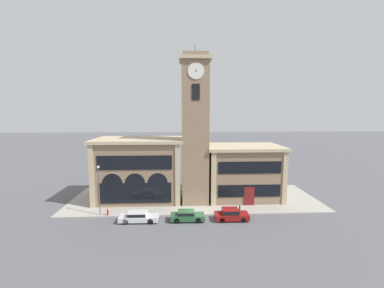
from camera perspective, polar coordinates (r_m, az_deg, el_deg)
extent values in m
plane|color=#56565B|center=(35.23, 1.16, -15.65)|extent=(300.00, 300.00, 0.00)
cube|color=#A39E93|center=(41.37, 0.53, -12.05)|extent=(37.95, 13.21, 0.15)
cube|color=#897056|center=(37.80, 0.67, 2.20)|extent=(3.85, 3.85, 20.82)
cube|color=tan|center=(38.41, 0.69, 18.21)|extent=(4.55, 4.55, 0.45)
cube|color=#897056|center=(38.52, 0.69, 18.98)|extent=(3.54, 3.54, 0.60)
cylinder|color=#4C4C51|center=(38.72, 0.70, 20.28)|extent=(0.10, 0.10, 1.20)
cylinder|color=silver|center=(36.15, 0.88, 15.96)|extent=(2.23, 0.10, 2.23)
cylinder|color=black|center=(36.08, 0.89, 15.98)|extent=(0.18, 0.04, 0.18)
cylinder|color=silver|center=(38.26, 3.75, 15.45)|extent=(0.10, 2.23, 2.23)
cylinder|color=black|center=(38.27, 3.86, 15.44)|extent=(0.04, 0.18, 0.18)
cube|color=black|center=(35.82, 0.87, 11.51)|extent=(1.08, 0.10, 2.20)
cube|color=#897056|center=(41.16, -11.62, -5.77)|extent=(12.75, 7.99, 9.16)
cube|color=tan|center=(40.39, -11.78, 0.89)|extent=(13.45, 8.69, 0.45)
cube|color=tan|center=(38.76, -21.45, -6.91)|extent=(0.70, 0.16, 9.16)
cube|color=tan|center=(36.73, -3.20, -7.18)|extent=(0.70, 0.16, 9.16)
cube|color=black|center=(36.86, -12.66, -4.08)|extent=(10.45, 0.10, 2.01)
cube|color=black|center=(37.93, -12.48, -10.61)|extent=(10.20, 0.10, 2.93)
cylinder|color=black|center=(38.18, -17.31, -8.36)|extent=(2.80, 0.06, 2.80)
cylinder|color=black|center=(37.51, -12.54, -8.48)|extent=(2.80, 0.06, 2.80)
cylinder|color=black|center=(37.11, -7.63, -8.55)|extent=(2.80, 0.06, 2.80)
cube|color=#897056|center=(42.01, 11.21, -6.34)|extent=(11.13, 7.99, 7.96)
cube|color=tan|center=(41.26, 11.35, -0.64)|extent=(11.83, 8.69, 0.45)
cube|color=tan|center=(37.18, 4.84, -7.97)|extent=(0.70, 0.16, 7.96)
cube|color=tan|center=(39.89, 19.98, -7.34)|extent=(0.70, 0.16, 7.96)
cube|color=black|center=(37.83, 12.75, -5.13)|extent=(9.12, 0.10, 1.75)
cube|color=maroon|center=(38.93, 12.58, -11.34)|extent=(1.50, 0.12, 2.87)
cube|color=black|center=(38.68, 12.61, -10.12)|extent=(9.12, 0.10, 1.78)
cube|color=silver|center=(33.94, -11.71, -15.79)|extent=(4.90, 1.84, 0.60)
cube|color=silver|center=(33.77, -12.07, -14.92)|extent=(2.36, 1.62, 0.49)
cube|color=black|center=(33.77, -12.07, -14.92)|extent=(2.27, 1.66, 0.37)
cylinder|color=black|center=(34.49, -8.91, -15.61)|extent=(0.71, 0.23, 0.71)
cylinder|color=black|center=(33.08, -9.25, -16.63)|extent=(0.71, 0.23, 0.71)
cylinder|color=black|center=(34.98, -14.00, -15.40)|extent=(0.71, 0.23, 0.71)
cylinder|color=black|center=(33.59, -14.58, -16.39)|extent=(0.71, 0.23, 0.71)
cube|color=#285633|center=(33.55, -1.01, -15.87)|extent=(4.29, 1.79, 0.66)
cube|color=#285633|center=(33.34, -1.32, -14.99)|extent=(2.07, 1.59, 0.45)
cube|color=black|center=(33.34, -1.32, -14.99)|extent=(1.99, 1.62, 0.34)
cylinder|color=black|center=(34.35, 1.26, -15.62)|extent=(0.71, 0.23, 0.71)
cylinder|color=black|center=(32.97, 1.41, -16.62)|extent=(0.71, 0.23, 0.71)
cylinder|color=black|center=(34.32, -3.32, -15.65)|extent=(0.71, 0.23, 0.71)
cylinder|color=black|center=(32.93, -3.39, -16.66)|extent=(0.71, 0.23, 0.71)
cube|color=maroon|center=(34.16, 8.79, -15.52)|extent=(4.27, 1.95, 0.69)
cube|color=maroon|center=(33.89, 8.52, -14.54)|extent=(2.06, 1.73, 0.60)
cube|color=black|center=(33.89, 8.52, -14.54)|extent=(1.98, 1.76, 0.45)
cylinder|color=black|center=(35.24, 10.71, -15.19)|extent=(0.66, 0.23, 0.66)
cylinder|color=black|center=(33.75, 11.34, -16.23)|extent=(0.66, 0.23, 0.66)
cylinder|color=black|center=(34.79, 6.32, -15.41)|extent=(0.66, 0.23, 0.66)
cylinder|color=black|center=(33.27, 6.73, -16.49)|extent=(0.66, 0.23, 0.66)
cylinder|color=#4C4C51|center=(36.25, -19.93, -9.94)|extent=(0.12, 0.12, 6.22)
sphere|color=silver|center=(35.46, -20.14, -4.84)|extent=(0.36, 0.36, 0.36)
cylinder|color=black|center=(36.22, 10.56, -14.10)|extent=(0.18, 0.18, 0.90)
sphere|color=black|center=(36.03, 10.58, -13.31)|extent=(0.16, 0.16, 0.16)
cylinder|color=red|center=(36.57, -18.22, -14.30)|extent=(0.22, 0.22, 0.70)
sphere|color=red|center=(36.42, -18.25, -13.67)|extent=(0.19, 0.19, 0.19)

